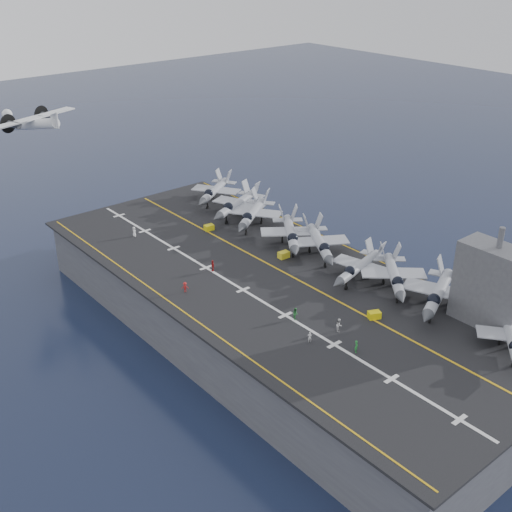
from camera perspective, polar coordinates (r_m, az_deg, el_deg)
ground at (r=110.37m, az=1.34°, el=-6.78°), size 500.00×500.00×0.00m
hull at (r=107.74m, az=1.36°, el=-4.54°), size 36.00×90.00×10.00m
flight_deck at (r=105.18m, az=1.39°, el=-2.11°), size 38.00×92.00×0.40m
foul_line at (r=106.85m, az=2.61°, el=-1.52°), size 0.35×90.00×0.02m
landing_centerline at (r=101.70m, az=-1.16°, el=-3.02°), size 0.50×90.00×0.02m
deck_edge_port at (r=96.17m, az=-6.30°, el=-5.04°), size 0.25×90.00×0.02m
deck_edge_stbd at (r=116.82m, az=8.26°, el=0.75°), size 0.25×90.00×0.02m
island_superstructure at (r=95.61m, az=20.37°, el=-1.73°), size 5.00×10.00×15.00m
fighter_jet_0 at (r=92.59m, az=21.76°, el=-6.65°), size 15.87×15.15×4.60m
fighter_jet_1 at (r=99.22m, az=15.95°, el=-3.06°), size 19.40×16.57×5.69m
fighter_jet_2 at (r=103.04m, az=12.18°, el=-1.58°), size 17.83×18.17×5.31m
fighter_jet_3 at (r=104.83m, az=9.18°, el=-0.88°), size 16.39×12.78×5.05m
fighter_jet_4 at (r=111.90m, az=5.67°, el=1.27°), size 17.26×19.03×5.50m
fighter_jet_5 at (r=115.18m, az=3.10°, el=2.13°), size 18.19×19.24×5.57m
fighter_jet_6 at (r=123.54m, az=-0.31°, el=3.89°), size 19.31×17.94×5.58m
fighter_jet_7 at (r=128.17m, az=-1.68°, el=4.71°), size 18.86×15.96×5.56m
fighter_jet_8 at (r=135.96m, az=-3.70°, el=5.89°), size 18.32×16.72×5.29m
tow_cart_a at (r=95.68m, az=10.47°, el=-5.17°), size 2.11×1.80×1.08m
tow_cart_b at (r=111.74m, az=2.47°, el=0.11°), size 1.98×1.35×1.14m
tow_cart_c at (r=122.88m, az=-4.20°, el=2.54°), size 1.90×1.36×1.07m
crew_1 at (r=88.99m, az=4.80°, el=-7.19°), size 1.13×1.11×1.59m
crew_2 at (r=93.90m, az=3.53°, el=-5.12°), size 1.16×1.32×1.84m
crew_3 at (r=101.34m, az=-6.33°, el=-2.77°), size 1.23×1.15×1.71m
crew_4 at (r=107.21m, az=-3.88°, el=-0.87°), size 1.13×1.38×1.98m
crew_5 at (r=121.85m, az=-10.77°, el=2.14°), size 1.28×1.37×1.90m
crew_6 at (r=87.69m, az=8.91°, el=-7.94°), size 1.28×1.22×1.78m
crew_7 at (r=91.72m, az=7.38°, el=-6.08°), size 1.40×1.40×1.98m
transport_plane at (r=140.47m, az=-19.17°, el=11.01°), size 24.59×20.48×4.97m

